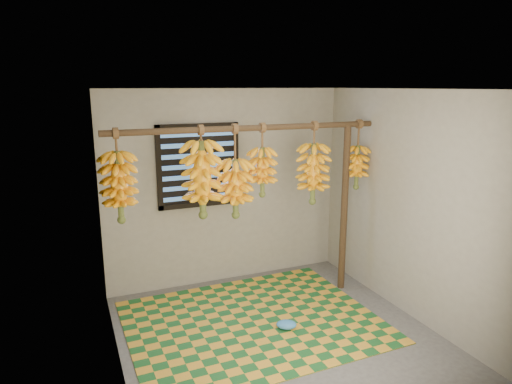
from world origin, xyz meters
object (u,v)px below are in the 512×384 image
support_post (344,209)px  banana_bunch_b (202,179)px  plastic_bag (286,325)px  banana_bunch_a (119,187)px  banana_bunch_d (262,172)px  banana_bunch_f (357,167)px  banana_bunch_e (313,174)px  woven_mat (253,322)px  banana_bunch_c (235,188)px

support_post → banana_bunch_b: 1.80m
support_post → plastic_bag: (-1.07, -0.64, -0.95)m
banana_bunch_a → banana_bunch_b: 0.82m
plastic_bag → banana_bunch_d: banana_bunch_d is taller
banana_bunch_b → banana_bunch_f: (1.88, 0.00, -0.00)m
banana_bunch_d → banana_bunch_e: same height
banana_bunch_f → plastic_bag: bearing=-152.3°
plastic_bag → banana_bunch_a: 2.16m
woven_mat → banana_bunch_b: bearing=137.6°
woven_mat → plastic_bag: plastic_bag is taller
banana_bunch_e → banana_bunch_a: bearing=-180.0°
banana_bunch_a → banana_bunch_f: bearing=0.0°
banana_bunch_e → banana_bunch_d: bearing=180.0°
banana_bunch_b → banana_bunch_d: same height
support_post → woven_mat: (-1.33, -0.37, -0.99)m
banana_bunch_b → banana_bunch_e: size_ratio=1.02×
support_post → banana_bunch_c: size_ratio=2.03×
plastic_bag → banana_bunch_d: bearing=89.7°
woven_mat → banana_bunch_b: size_ratio=2.70×
banana_bunch_b → banana_bunch_c: same height
support_post → banana_bunch_d: banana_bunch_d is taller
woven_mat → banana_bunch_d: (0.26, 0.37, 1.52)m
banana_bunch_c → banana_bunch_f: size_ratio=1.21×
banana_bunch_c → banana_bunch_d: same height
plastic_bag → banana_bunch_d: size_ratio=0.27×
woven_mat → banana_bunch_c: 1.42m
banana_bunch_d → banana_bunch_a: bearing=-180.0°
banana_bunch_a → banana_bunch_b: same height
woven_mat → banana_bunch_a: banana_bunch_a is taller
plastic_bag → support_post: bearing=30.9°
woven_mat → banana_bunch_c: size_ratio=2.59×
woven_mat → banana_bunch_e: banana_bunch_e is taller
banana_bunch_b → banana_bunch_f: bearing=0.0°
banana_bunch_f → woven_mat: bearing=-166.0°
banana_bunch_a → support_post: bearing=0.0°
woven_mat → banana_bunch_d: size_ratio=3.23×
banana_bunch_b → banana_bunch_e: 1.30m
woven_mat → support_post: bearing=15.6°
support_post → banana_bunch_f: size_ratio=2.46×
banana_bunch_b → banana_bunch_c: (0.36, 0.00, -0.12)m
banana_bunch_a → banana_bunch_b: size_ratio=0.96×
support_post → banana_bunch_d: (-1.06, 0.00, 0.53)m
support_post → banana_bunch_a: size_ratio=2.21×
support_post → banana_bunch_f: bearing=0.0°
plastic_bag → banana_bunch_d: (0.00, 0.64, 1.47)m
banana_bunch_a → banana_bunch_d: same height
banana_bunch_b → banana_bunch_d: 0.67m
banana_bunch_c → banana_bunch_a: bearing=-180.0°
banana_bunch_d → banana_bunch_c: bearing=180.0°
plastic_bag → banana_bunch_f: size_ratio=0.26×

